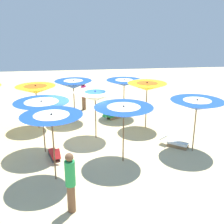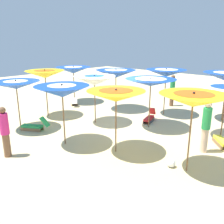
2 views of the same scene
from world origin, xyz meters
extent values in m
cube|color=beige|center=(0.00, 0.00, -0.02)|extent=(39.43, 39.43, 0.04)
cylinder|color=brown|center=(-2.97, 0.81, 1.11)|extent=(0.05, 0.05, 2.23)
cone|color=#1947B2|center=(-2.97, 0.81, 2.23)|extent=(2.09, 2.09, 0.38)
cone|color=white|center=(-2.97, 0.81, 2.31)|extent=(1.20, 1.20, 0.22)
sphere|color=black|center=(-2.97, 0.81, 2.45)|extent=(0.07, 0.07, 0.07)
cylinder|color=brown|center=(-1.96, -1.79, 1.03)|extent=(0.05, 0.05, 2.06)
cone|color=#1947B2|center=(-1.96, -1.79, 2.06)|extent=(2.26, 2.26, 0.44)
cone|color=white|center=(-1.96, -1.79, 2.16)|extent=(1.27, 1.27, 0.25)
sphere|color=black|center=(-1.96, -1.79, 2.31)|extent=(0.07, 0.07, 0.07)
cylinder|color=brown|center=(-1.42, -4.94, 1.03)|extent=(0.05, 0.05, 2.06)
cone|color=#1947B2|center=(-1.42, -4.94, 2.06)|extent=(2.18, 2.18, 0.41)
cone|color=white|center=(-1.42, -4.94, 2.17)|extent=(1.15, 1.15, 0.22)
sphere|color=black|center=(-1.42, -4.94, 2.30)|extent=(0.07, 0.07, 0.07)
cylinder|color=brown|center=(-0.72, 1.39, 1.04)|extent=(0.05, 0.05, 2.08)
cone|color=#1947B2|center=(-0.72, 1.39, 2.08)|extent=(2.25, 2.25, 0.32)
cone|color=white|center=(-0.72, 1.39, 2.15)|extent=(1.38, 1.38, 0.20)
sphere|color=black|center=(-0.72, 1.39, 2.27)|extent=(0.07, 0.07, 0.07)
cylinder|color=brown|center=(0.53, -0.89, 1.03)|extent=(0.05, 0.05, 2.06)
cone|color=white|center=(0.53, -0.89, 2.06)|extent=(1.96, 1.96, 0.44)
cone|color=#1947B2|center=(0.53, -0.89, 2.17)|extent=(0.98, 0.98, 0.22)
sphere|color=black|center=(0.53, -0.89, 2.31)|extent=(0.07, 0.07, 0.07)
cylinder|color=brown|center=(1.48, -3.56, 1.10)|extent=(0.05, 0.05, 2.21)
cone|color=yellow|center=(1.48, -3.56, 2.21)|extent=(1.97, 1.97, 0.38)
cone|color=orange|center=(1.48, -3.56, 2.30)|extent=(1.08, 1.08, 0.21)
sphere|color=black|center=(1.48, -3.56, 2.43)|extent=(0.07, 0.07, 0.07)
cylinder|color=brown|center=(2.24, 2.00, 1.02)|extent=(0.05, 0.05, 2.04)
cone|color=yellow|center=(2.24, 2.00, 2.04)|extent=(2.00, 2.00, 0.39)
cone|color=orange|center=(2.24, 2.00, 2.13)|extent=(1.17, 1.17, 0.23)
sphere|color=black|center=(2.24, 2.00, 2.27)|extent=(0.07, 0.07, 0.07)
cylinder|color=brown|center=(3.08, 0.11, 1.03)|extent=(0.05, 0.05, 2.07)
cone|color=#1947B2|center=(3.08, 0.11, 2.07)|extent=(2.01, 2.01, 0.44)
cone|color=white|center=(3.08, 0.11, 2.18)|extent=(1.04, 1.04, 0.23)
sphere|color=black|center=(3.08, 0.11, 2.31)|extent=(0.07, 0.07, 0.07)
cylinder|color=brown|center=(3.44, -2.74, 1.00)|extent=(0.05, 0.05, 2.00)
cone|color=#1947B2|center=(3.44, -2.74, 2.00)|extent=(2.03, 2.03, 0.34)
cone|color=white|center=(3.44, -2.74, 2.09)|extent=(1.00, 1.00, 0.17)
sphere|color=black|center=(3.44, -2.74, 2.20)|extent=(0.07, 0.07, 0.07)
cube|color=#333338|center=(-1.35, 1.12, 0.07)|extent=(0.87, 0.29, 0.14)
cube|color=#333338|center=(-1.27, 0.85, 0.07)|extent=(0.87, 0.29, 0.14)
cube|color=red|center=(-1.31, 0.98, 0.19)|extent=(0.94, 0.52, 0.10)
cube|color=red|center=(-1.84, 0.82, 0.42)|extent=(0.33, 0.34, 0.38)
cube|color=olive|center=(3.32, -2.10, 0.07)|extent=(0.52, 0.82, 0.14)
cube|color=olive|center=(3.06, -2.26, 0.07)|extent=(0.52, 0.82, 0.14)
cube|color=green|center=(3.19, -2.18, 0.19)|extent=(0.75, 0.96, 0.10)
cube|color=green|center=(2.85, -1.64, 0.44)|extent=(0.45, 0.48, 0.43)
cube|color=olive|center=(-0.86, -4.53, 0.07)|extent=(0.58, 0.72, 0.14)
cube|color=olive|center=(-1.12, -4.32, 0.07)|extent=(0.58, 0.72, 0.14)
cube|color=white|center=(-0.99, -4.42, 0.19)|extent=(0.81, 0.90, 0.10)
cube|color=white|center=(-0.61, -3.94, 0.38)|extent=(0.49, 0.50, 0.31)
cylinder|color=brown|center=(-4.83, 0.23, 0.44)|extent=(0.24, 0.24, 0.89)
cylinder|color=green|center=(-4.83, 0.23, 1.27)|extent=(0.30, 0.30, 0.77)
sphere|color=brown|center=(-4.83, 0.23, 1.78)|extent=(0.24, 0.24, 0.24)
cylinder|color=brown|center=(5.06, -0.48, 0.41)|extent=(0.24, 0.24, 0.82)
cylinder|color=#D82672|center=(5.06, -0.48, 1.19)|extent=(0.30, 0.30, 0.72)
sphere|color=brown|center=(5.06, -0.48, 1.66)|extent=(0.22, 0.22, 0.22)
camera|label=1|loc=(-11.91, -0.05, 5.42)|focal=44.97mm
camera|label=2|loc=(8.13, 7.29, 3.82)|focal=38.50mm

